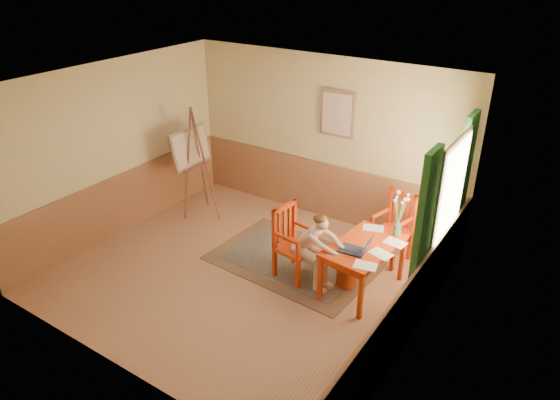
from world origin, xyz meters
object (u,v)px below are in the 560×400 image
Objects in this scene: figure at (312,245)px; laptop at (357,249)px; table at (364,251)px; easel at (193,152)px; chair_back at (394,227)px; chair_left at (293,242)px.

laptop is at bearing 3.74° from figure.
easel reaches higher than table.
table is at bearing 21.63° from figure.
chair_back is 3.58m from easel.
chair_back is 1.43m from figure.
easel is at bearing 165.14° from figure.
easel reaches higher than chair_back.
laptop is 0.22× the size of easel.
figure is (-0.65, -0.26, -0.00)m from table.
laptop is (-0.00, -0.22, 0.14)m from table.
figure is (-0.69, -1.25, 0.09)m from chair_back.
easel is at bearing 168.51° from laptop.
chair_left reaches higher than table.
laptop is 3.54m from easel.
figure is (0.33, -0.04, 0.09)m from chair_left.
chair_left is (-0.98, -0.22, -0.09)m from table.
laptop is at bearing -91.31° from table.
table is 0.26m from laptop.
figure is at bearing -118.83° from chair_back.
table is 0.99m from chair_back.
figure reaches higher than chair_left.
chair_left is at bearing 179.94° from laptop.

